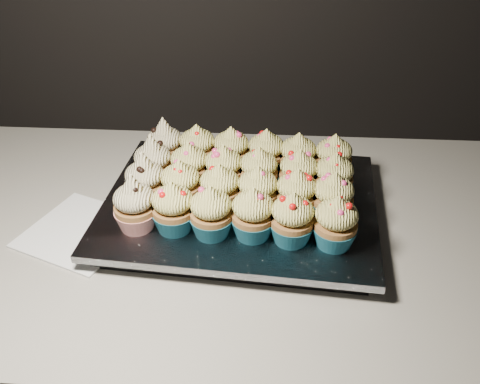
{
  "coord_description": "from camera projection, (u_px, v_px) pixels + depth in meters",
  "views": [
    {
      "loc": [
        0.23,
        1.02,
        1.43
      ],
      "look_at": [
        0.18,
        1.71,
        0.95
      ],
      "focal_mm": 40.0,
      "sensor_mm": 36.0,
      "label": 1
    }
  ],
  "objects": [
    {
      "name": "cupcake_4",
      "position": [
        292.0,
        219.0,
        0.75
      ],
      "size": [
        0.06,
        0.06,
        0.08
      ],
      "color": "#1A677E",
      "rests_on": "foil_lining"
    },
    {
      "name": "cupcake_5",
      "position": [
        336.0,
        223.0,
        0.75
      ],
      "size": [
        0.06,
        0.06,
        0.08
      ],
      "color": "#1A677E",
      "rests_on": "foil_lining"
    },
    {
      "name": "cupcake_13",
      "position": [
        189.0,
        167.0,
        0.87
      ],
      "size": [
        0.06,
        0.06,
        0.08
      ],
      "color": "#1A677E",
      "rests_on": "foil_lining"
    },
    {
      "name": "cupcake_2",
      "position": [
        211.0,
        213.0,
        0.77
      ],
      "size": [
        0.06,
        0.06,
        0.08
      ],
      "color": "#1A677E",
      "rests_on": "foil_lining"
    },
    {
      "name": "cupcake_23",
      "position": [
        333.0,
        159.0,
        0.89
      ],
      "size": [
        0.06,
        0.06,
        0.08
      ],
      "color": "#1A677E",
      "rests_on": "foil_lining"
    },
    {
      "name": "cupcake_19",
      "position": [
        197.0,
        148.0,
        0.92
      ],
      "size": [
        0.06,
        0.06,
        0.08
      ],
      "color": "#1A677E",
      "rests_on": "foil_lining"
    },
    {
      "name": "worktop",
      "position": [
        129.0,
        227.0,
        0.89
      ],
      "size": [
        2.44,
        0.64,
        0.04
      ],
      "primitive_type": "cube",
      "color": "beige",
      "rests_on": "cabinet"
    },
    {
      "name": "cupcake_7",
      "position": [
        181.0,
        185.0,
        0.82
      ],
      "size": [
        0.06,
        0.06,
        0.08
      ],
      "color": "#1A677E",
      "rests_on": "foil_lining"
    },
    {
      "name": "cupcake_12",
      "position": [
        153.0,
        163.0,
        0.87
      ],
      "size": [
        0.06,
        0.06,
        0.1
      ],
      "color": "red",
      "rests_on": "foil_lining"
    },
    {
      "name": "cupcake_17",
      "position": [
        334.0,
        178.0,
        0.84
      ],
      "size": [
        0.06,
        0.06,
        0.08
      ],
      "color": "#1A677E",
      "rests_on": "foil_lining"
    },
    {
      "name": "cupcake_1",
      "position": [
        173.0,
        208.0,
        0.77
      ],
      "size": [
        0.06,
        0.06,
        0.08
      ],
      "color": "#1A677E",
      "rests_on": "foil_lining"
    },
    {
      "name": "cupcake_11",
      "position": [
        333.0,
        198.0,
        0.8
      ],
      "size": [
        0.06,
        0.06,
        0.08
      ],
      "color": "#1A677E",
      "rests_on": "foil_lining"
    },
    {
      "name": "cupcake_9",
      "position": [
        258.0,
        192.0,
        0.81
      ],
      "size": [
        0.06,
        0.06,
        0.08
      ],
      "color": "#1A677E",
      "rests_on": "foil_lining"
    },
    {
      "name": "cupcake_18",
      "position": [
        165.0,
        146.0,
        0.92
      ],
      "size": [
        0.06,
        0.06,
        0.1
      ],
      "color": "red",
      "rests_on": "foil_lining"
    },
    {
      "name": "cupcake_15",
      "position": [
        259.0,
        172.0,
        0.86
      ],
      "size": [
        0.06,
        0.06,
        0.08
      ],
      "color": "#1A677E",
      "rests_on": "foil_lining"
    },
    {
      "name": "cupcake_22",
      "position": [
        298.0,
        157.0,
        0.89
      ],
      "size": [
        0.06,
        0.06,
        0.08
      ],
      "color": "#1A677E",
      "rests_on": "foil_lining"
    },
    {
      "name": "cupcake_3",
      "position": [
        253.0,
        214.0,
        0.76
      ],
      "size": [
        0.06,
        0.06,
        0.08
      ],
      "color": "#1A677E",
      "rests_on": "foil_lining"
    },
    {
      "name": "cupcake_14",
      "position": [
        224.0,
        170.0,
        0.86
      ],
      "size": [
        0.06,
        0.06,
        0.08
      ],
      "color": "#1A677E",
      "rests_on": "foil_lining"
    },
    {
      "name": "cupcake_6",
      "position": [
        145.0,
        182.0,
        0.83
      ],
      "size": [
        0.06,
        0.06,
        0.1
      ],
      "color": "red",
      "rests_on": "foil_lining"
    },
    {
      "name": "cupcake_16",
      "position": [
        299.0,
        174.0,
        0.85
      ],
      "size": [
        0.06,
        0.06,
        0.08
      ],
      "color": "#1A677E",
      "rests_on": "foil_lining"
    },
    {
      "name": "cupcake_8",
      "position": [
        220.0,
        189.0,
        0.81
      ],
      "size": [
        0.06,
        0.06,
        0.08
      ],
      "color": "#1A677E",
      "rests_on": "foil_lining"
    },
    {
      "name": "cupcake_20",
      "position": [
        231.0,
        151.0,
        0.91
      ],
      "size": [
        0.06,
        0.06,
        0.08
      ],
      "color": "#1A677E",
      "rests_on": "foil_lining"
    },
    {
      "name": "cupcake_10",
      "position": [
        296.0,
        195.0,
        0.8
      ],
      "size": [
        0.06,
        0.06,
        0.08
      ],
      "color": "#1A677E",
      "rests_on": "foil_lining"
    },
    {
      "name": "foil_lining",
      "position": [
        240.0,
        203.0,
        0.86
      ],
      "size": [
        0.46,
        0.37,
        0.01
      ],
      "primitive_type": "cube",
      "rotation": [
        0.0,
        0.0,
        -0.08
      ],
      "color": "silver",
      "rests_on": "baking_tray"
    },
    {
      "name": "baking_tray",
      "position": [
        240.0,
        212.0,
        0.87
      ],
      "size": [
        0.42,
        0.33,
        0.02
      ],
      "primitive_type": "cube",
      "rotation": [
        0.0,
        0.0,
        -0.08
      ],
      "color": "black",
      "rests_on": "worktop"
    },
    {
      "name": "cupcake_21",
      "position": [
        266.0,
        153.0,
        0.9
      ],
      "size": [
        0.06,
        0.06,
        0.08
      ],
      "color": "#1A677E",
      "rests_on": "foil_lining"
    },
    {
      "name": "napkin",
      "position": [
        81.0,
        231.0,
        0.84
      ],
      "size": [
        0.2,
        0.2,
        0.0
      ],
      "primitive_type": "cube",
      "rotation": [
        0.0,
        0.0,
        -0.38
      ],
      "color": "white",
      "rests_on": "worktop"
    },
    {
      "name": "cupcake_0",
      "position": [
        135.0,
        205.0,
        0.78
      ],
      "size": [
        0.06,
        0.06,
        0.1
      ],
      "color": "red",
      "rests_on": "foil_lining"
    }
  ]
}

